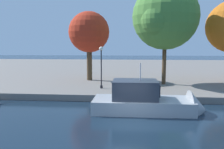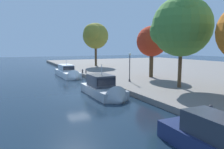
{
  "view_description": "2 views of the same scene",
  "coord_description": "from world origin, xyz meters",
  "px_view_note": "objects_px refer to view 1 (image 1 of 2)",
  "views": [
    {
      "loc": [
        0.04,
        -14.17,
        4.84
      ],
      "look_at": [
        -1.83,
        6.18,
        2.35
      ],
      "focal_mm": 36.93,
      "sensor_mm": 36.0,
      "label": 1
    },
    {
      "loc": [
        22.53,
        -6.72,
        5.6
      ],
      "look_at": [
        -0.38,
        4.54,
        2.21
      ],
      "focal_mm": 32.78,
      "sensor_mm": 36.0,
      "label": 2
    }
  ],
  "objects_px": {
    "motor_yacht_1": "(151,104)",
    "lamp_post": "(101,63)",
    "tree_1": "(166,15)",
    "tree_4": "(89,32)"
  },
  "relations": [
    {
      "from": "tree_1",
      "to": "motor_yacht_1",
      "type": "bearing_deg",
      "value": -103.38
    },
    {
      "from": "motor_yacht_1",
      "to": "lamp_post",
      "type": "distance_m",
      "value": 8.02
    },
    {
      "from": "motor_yacht_1",
      "to": "tree_1",
      "type": "height_order",
      "value": "tree_1"
    },
    {
      "from": "motor_yacht_1",
      "to": "lamp_post",
      "type": "bearing_deg",
      "value": 126.04
    },
    {
      "from": "lamp_post",
      "to": "tree_1",
      "type": "distance_m",
      "value": 8.91
    },
    {
      "from": "lamp_post",
      "to": "tree_1",
      "type": "relative_size",
      "value": 0.38
    },
    {
      "from": "motor_yacht_1",
      "to": "tree_4",
      "type": "height_order",
      "value": "tree_4"
    },
    {
      "from": "motor_yacht_1",
      "to": "tree_1",
      "type": "xyz_separation_m",
      "value": [
        2.16,
        9.08,
        7.64
      ]
    },
    {
      "from": "motor_yacht_1",
      "to": "tree_4",
      "type": "distance_m",
      "value": 14.96
    },
    {
      "from": "lamp_post",
      "to": "tree_1",
      "type": "xyz_separation_m",
      "value": [
        6.71,
        3.01,
        5.03
      ]
    }
  ]
}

